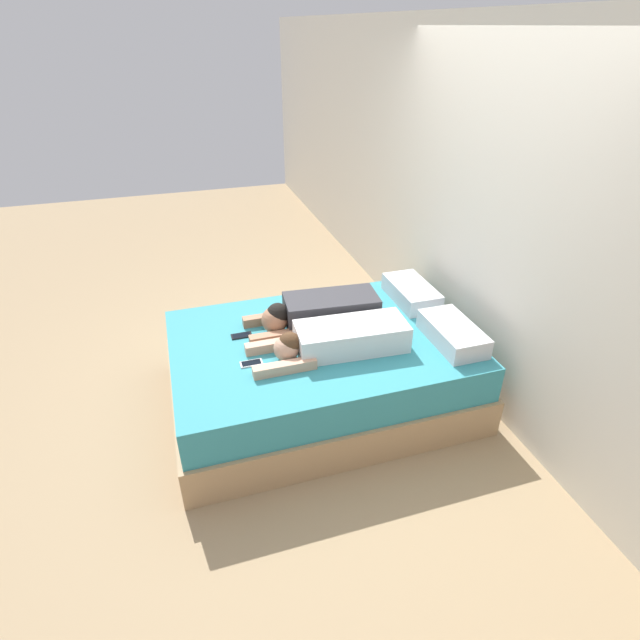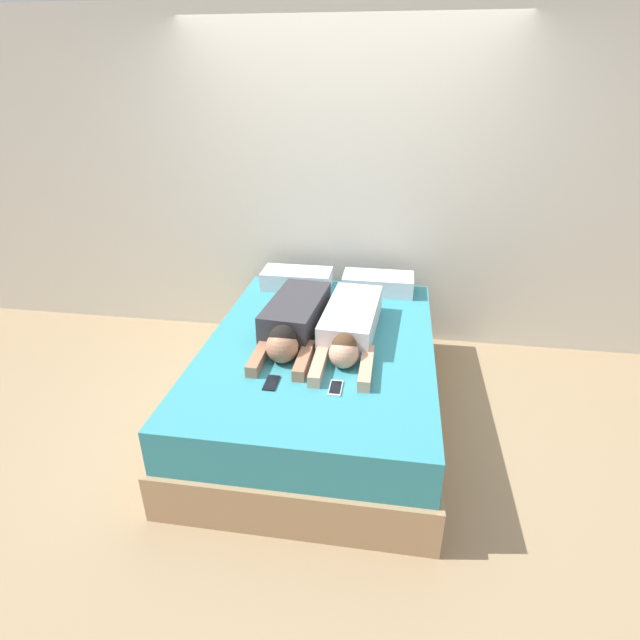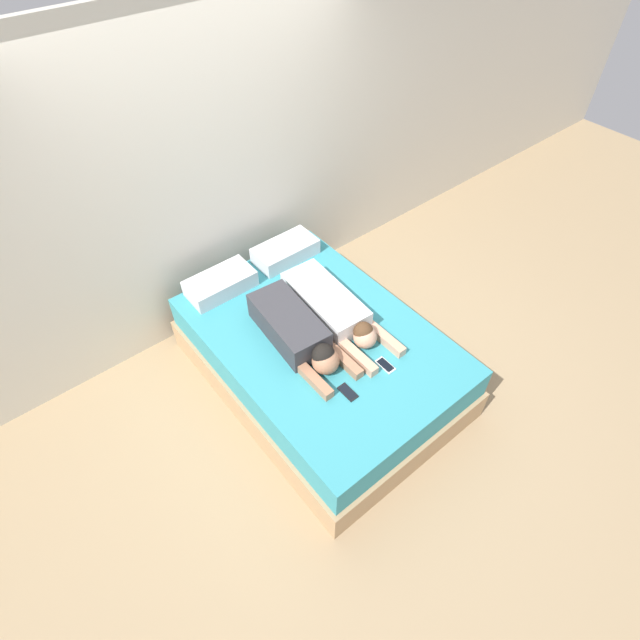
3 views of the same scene
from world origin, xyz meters
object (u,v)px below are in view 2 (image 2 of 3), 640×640
(bed, at_px, (320,378))
(person_right, at_px, (350,326))
(cell_phone_right, at_px, (336,388))
(person_left, at_px, (293,321))
(pillow_head_right, at_px, (378,283))
(pillow_head_left, at_px, (297,279))
(cell_phone_left, at_px, (271,383))

(bed, relative_size, person_right, 1.95)
(cell_phone_right, bearing_deg, person_left, 121.79)
(pillow_head_right, relative_size, person_right, 0.50)
(pillow_head_left, bearing_deg, bed, -69.64)
(pillow_head_right, bearing_deg, bed, -110.36)
(bed, distance_m, pillow_head_right, 1.00)
(person_left, distance_m, person_right, 0.37)
(bed, height_order, person_right, person_right)
(pillow_head_right, distance_m, cell_phone_left, 1.51)
(pillow_head_left, xyz_separation_m, cell_phone_left, (0.14, -1.41, -0.06))
(pillow_head_right, xyz_separation_m, person_right, (-0.14, -0.81, 0.02))
(pillow_head_left, height_order, person_left, person_left)
(person_right, relative_size, cell_phone_left, 7.46)
(pillow_head_right, bearing_deg, pillow_head_left, 180.00)
(pillow_head_right, bearing_deg, person_left, -121.20)
(cell_phone_right, bearing_deg, cell_phone_left, -179.23)
(person_right, bearing_deg, bed, -160.07)
(pillow_head_left, bearing_deg, person_left, -80.35)
(bed, distance_m, pillow_head_left, 1.00)
(person_left, height_order, cell_phone_left, person_left)
(pillow_head_right, distance_m, person_left, 0.98)
(bed, xyz_separation_m, pillow_head_left, (-0.33, 0.88, 0.36))
(pillow_head_right, bearing_deg, person_right, -99.81)
(pillow_head_right, relative_size, cell_phone_right, 3.70)
(person_right, bearing_deg, cell_phone_right, -91.52)
(bed, xyz_separation_m, cell_phone_left, (-0.19, -0.54, 0.29))
(pillow_head_left, height_order, cell_phone_left, pillow_head_left)
(person_right, distance_m, cell_phone_right, 0.60)
(pillow_head_right, height_order, cell_phone_left, pillow_head_right)
(bed, height_order, cell_phone_right, cell_phone_right)
(person_right, bearing_deg, pillow_head_left, 122.24)
(bed, xyz_separation_m, pillow_head_right, (0.33, 0.88, 0.36))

